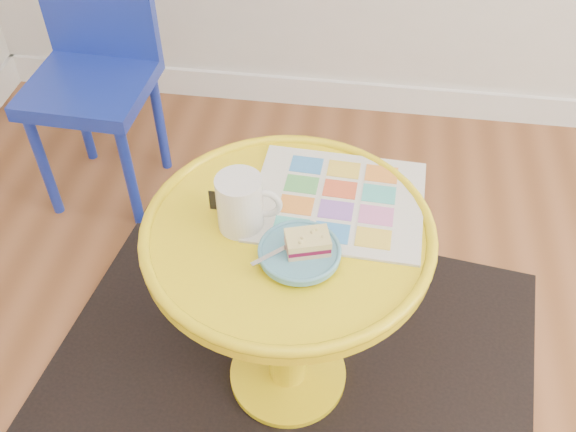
# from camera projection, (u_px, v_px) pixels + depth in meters

# --- Properties ---
(room_walls) EXTENTS (4.00, 4.00, 4.00)m
(room_walls) POSITION_uv_depth(u_px,v_px,m) (182.00, 270.00, 1.95)
(room_walls) COLOR silver
(room_walls) RESTS_ON ground
(rug) EXTENTS (1.44, 1.27, 0.01)m
(rug) POSITION_uv_depth(u_px,v_px,m) (288.00, 375.00, 1.76)
(rug) COLOR black
(rug) RESTS_ON ground
(side_table) EXTENTS (0.62, 0.62, 0.59)m
(side_table) POSITION_uv_depth(u_px,v_px,m) (288.00, 279.00, 1.46)
(side_table) COLOR yellow
(side_table) RESTS_ON ground
(chair) EXTENTS (0.38, 0.38, 0.83)m
(chair) POSITION_uv_depth(u_px,v_px,m) (94.00, 61.00, 2.01)
(chair) COLOR #172A9B
(chair) RESTS_ON ground
(newspaper) EXTENTS (0.38, 0.33, 0.01)m
(newspaper) POSITION_uv_depth(u_px,v_px,m) (338.00, 201.00, 1.40)
(newspaper) COLOR silver
(newspaper) RESTS_ON side_table
(mug) EXTENTS (0.14, 0.10, 0.13)m
(mug) POSITION_uv_depth(u_px,v_px,m) (241.00, 202.00, 1.31)
(mug) COLOR silver
(mug) RESTS_ON side_table
(plate) EXTENTS (0.17, 0.17, 0.02)m
(plate) POSITION_uv_depth(u_px,v_px,m) (300.00, 252.00, 1.28)
(plate) COLOR #5397B0
(plate) RESTS_ON newspaper
(cake_slice) EXTENTS (0.10, 0.08, 0.04)m
(cake_slice) POSITION_uv_depth(u_px,v_px,m) (308.00, 243.00, 1.26)
(cake_slice) COLOR #D3BC8C
(cake_slice) RESTS_ON plate
(fork) EXTENTS (0.12, 0.11, 0.00)m
(fork) POSITION_uv_depth(u_px,v_px,m) (285.00, 248.00, 1.27)
(fork) COLOR silver
(fork) RESTS_ON plate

